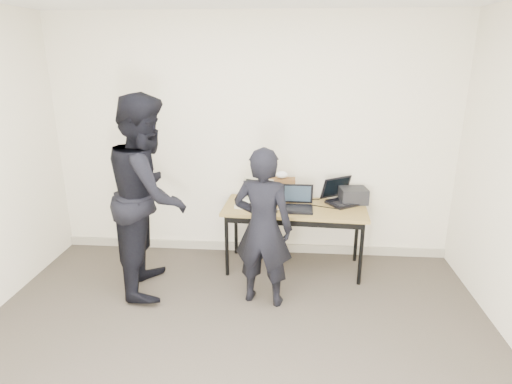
# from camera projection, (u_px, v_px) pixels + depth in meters

# --- Properties ---
(room) EXTENTS (4.60, 4.60, 2.80)m
(room) POSITION_uv_depth(u_px,v_px,m) (219.00, 210.00, 2.62)
(room) COLOR #413931
(room) RESTS_ON ground
(desk) EXTENTS (1.53, 0.74, 0.72)m
(desk) POSITION_uv_depth(u_px,v_px,m) (295.00, 212.00, 4.54)
(desk) COLOR olive
(desk) RESTS_ON ground
(laptop_beige) EXTENTS (0.42, 0.41, 0.27)m
(laptop_beige) POSITION_uv_depth(u_px,v_px,m) (255.00, 200.00, 4.55)
(laptop_beige) COLOR #BDB697
(laptop_beige) RESTS_ON desk
(laptop_center) EXTENTS (0.33, 0.31, 0.25)m
(laptop_center) POSITION_uv_depth(u_px,v_px,m) (297.00, 204.00, 4.45)
(laptop_center) COLOR black
(laptop_center) RESTS_ON desk
(laptop_right) EXTENTS (0.49, 0.49, 0.26)m
(laptop_right) POSITION_uv_depth(u_px,v_px,m) (342.00, 197.00, 4.64)
(laptop_right) COLOR black
(laptop_right) RESTS_ON desk
(leather_satchel) EXTENTS (0.36, 0.18, 0.25)m
(leather_satchel) POSITION_uv_depth(u_px,v_px,m) (279.00, 189.00, 4.71)
(leather_satchel) COLOR brown
(leather_satchel) RESTS_ON desk
(tissue) EXTENTS (0.15, 0.12, 0.08)m
(tissue) POSITION_uv_depth(u_px,v_px,m) (282.00, 175.00, 4.66)
(tissue) COLOR white
(tissue) RESTS_ON leather_satchel
(equipment_box) EXTENTS (0.31, 0.28, 0.16)m
(equipment_box) POSITION_uv_depth(u_px,v_px,m) (353.00, 195.00, 4.63)
(equipment_box) COLOR black
(equipment_box) RESTS_ON desk
(power_brick) EXTENTS (0.08, 0.05, 0.03)m
(power_brick) POSITION_uv_depth(u_px,v_px,m) (273.00, 210.00, 4.37)
(power_brick) COLOR black
(power_brick) RESTS_ON desk
(cables) EXTENTS (1.15, 0.47, 0.01)m
(cables) POSITION_uv_depth(u_px,v_px,m) (299.00, 206.00, 4.52)
(cables) COLOR black
(cables) RESTS_ON desk
(person_typist) EXTENTS (0.61, 0.46, 1.51)m
(person_typist) POSITION_uv_depth(u_px,v_px,m) (263.00, 228.00, 3.89)
(person_typist) COLOR black
(person_typist) RESTS_ON ground
(person_observer) EXTENTS (0.88, 1.05, 1.94)m
(person_observer) POSITION_uv_depth(u_px,v_px,m) (149.00, 195.00, 4.12)
(person_observer) COLOR black
(person_observer) RESTS_ON ground
(baseboard) EXTENTS (4.50, 0.03, 0.10)m
(baseboard) POSITION_uv_depth(u_px,v_px,m) (252.00, 247.00, 5.14)
(baseboard) COLOR #A39B87
(baseboard) RESTS_ON ground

